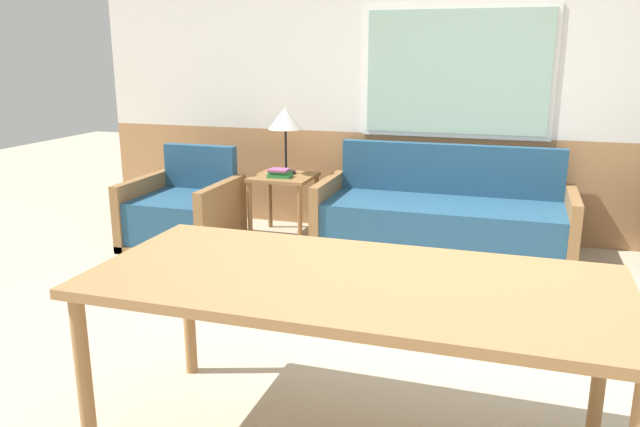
{
  "coord_description": "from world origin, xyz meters",
  "views": [
    {
      "loc": [
        0.32,
        -2.88,
        1.61
      ],
      "look_at": [
        -0.92,
        1.0,
        0.55
      ],
      "focal_mm": 35.0,
      "sensor_mm": 36.0,
      "label": 1
    }
  ],
  "objects_px": {
    "side_table": "(284,186)",
    "armchair": "(183,215)",
    "dining_table": "(353,293)",
    "couch": "(443,221)",
    "table_lamp": "(285,120)"
  },
  "relations": [
    {
      "from": "side_table",
      "to": "armchair",
      "type": "bearing_deg",
      "value": -146.71
    },
    {
      "from": "armchair",
      "to": "dining_table",
      "type": "height_order",
      "value": "armchair"
    },
    {
      "from": "dining_table",
      "to": "armchair",
      "type": "bearing_deg",
      "value": 131.84
    },
    {
      "from": "side_table",
      "to": "couch",
      "type": "bearing_deg",
      "value": -0.69
    },
    {
      "from": "couch",
      "to": "armchair",
      "type": "height_order",
      "value": "couch"
    },
    {
      "from": "armchair",
      "to": "table_lamp",
      "type": "distance_m",
      "value": 1.2
    },
    {
      "from": "couch",
      "to": "dining_table",
      "type": "height_order",
      "value": "couch"
    },
    {
      "from": "couch",
      "to": "table_lamp",
      "type": "height_order",
      "value": "table_lamp"
    },
    {
      "from": "couch",
      "to": "side_table",
      "type": "relative_size",
      "value": 3.69
    },
    {
      "from": "side_table",
      "to": "table_lamp",
      "type": "xyz_separation_m",
      "value": [
        -0.01,
        0.09,
        0.57
      ]
    },
    {
      "from": "couch",
      "to": "side_table",
      "type": "distance_m",
      "value": 1.41
    },
    {
      "from": "couch",
      "to": "table_lamp",
      "type": "distance_m",
      "value": 1.61
    },
    {
      "from": "couch",
      "to": "side_table",
      "type": "height_order",
      "value": "couch"
    },
    {
      "from": "table_lamp",
      "to": "dining_table",
      "type": "bearing_deg",
      "value": -64.68
    },
    {
      "from": "table_lamp",
      "to": "dining_table",
      "type": "height_order",
      "value": "table_lamp"
    }
  ]
}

